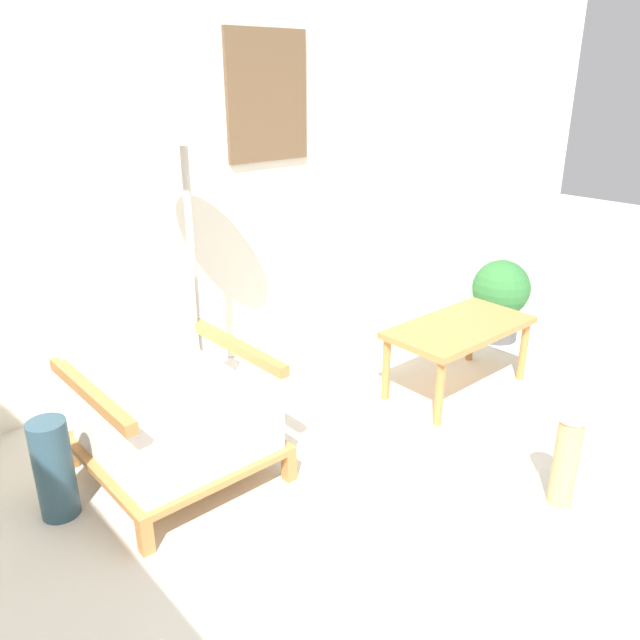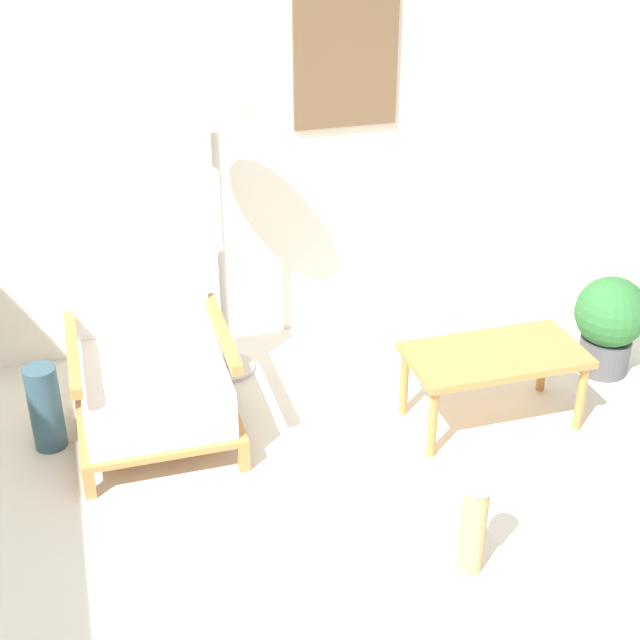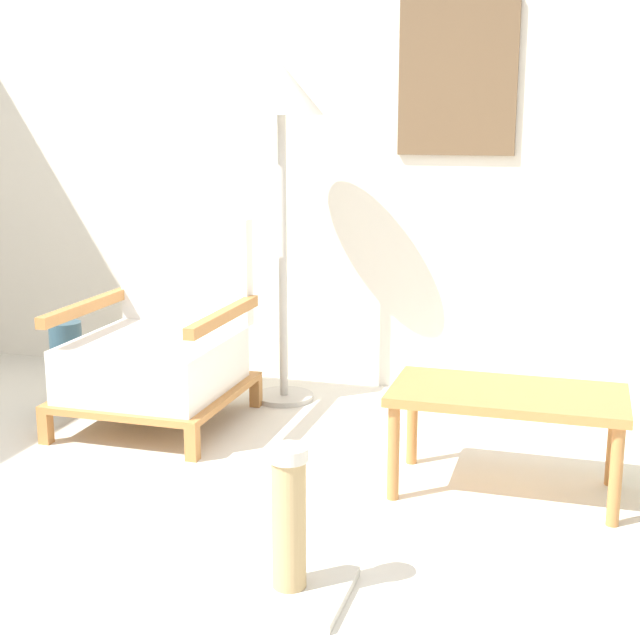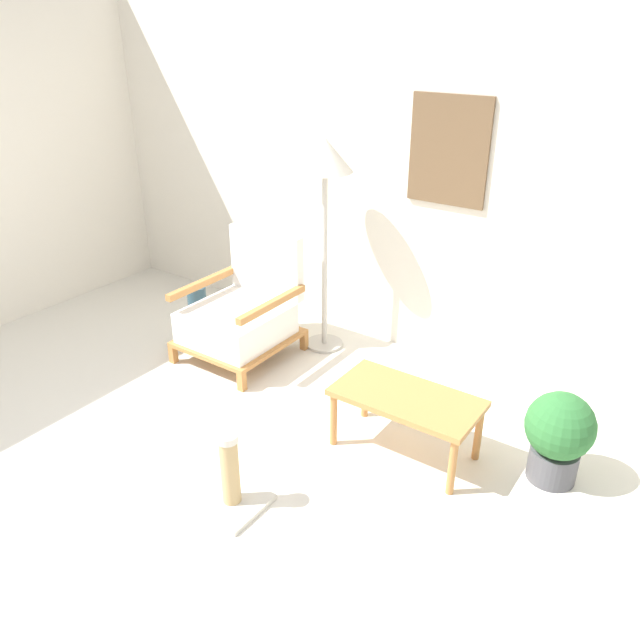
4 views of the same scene
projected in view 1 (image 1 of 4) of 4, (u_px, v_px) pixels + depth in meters
ground_plane at (597, 586)px, 2.19m from camera, size 14.00×14.00×0.00m
wall_back at (201, 137)px, 3.41m from camera, size 8.00×0.09×2.70m
armchair at (167, 403)px, 2.71m from camera, size 0.74×0.78×0.91m
floor_lamp at (183, 141)px, 2.92m from camera, size 0.40×0.40×1.61m
coffee_table at (459, 333)px, 3.43m from camera, size 0.85×0.44×0.39m
vase at (54, 469)px, 2.47m from camera, size 0.15×0.15×0.43m
potted_plant at (500, 296)px, 4.12m from camera, size 0.38×0.38×0.54m
scratching_post at (563, 478)px, 2.53m from camera, size 0.34×0.34×0.46m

